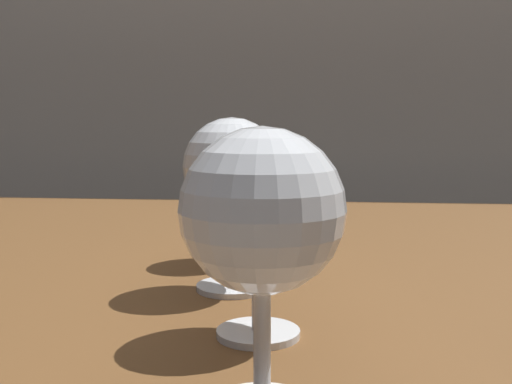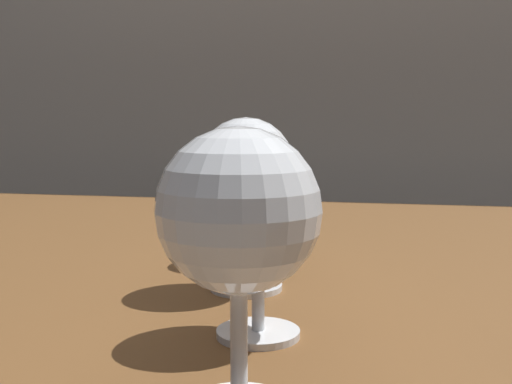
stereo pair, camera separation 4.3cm
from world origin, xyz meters
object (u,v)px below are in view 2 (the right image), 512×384
at_px(wine_glass_pinot, 255,178).
at_px(wine_glass_chardonnay, 239,215).
at_px(wine_glass_rose, 246,171).
at_px(wine_glass_port, 256,208).

bearing_deg(wine_glass_pinot, wine_glass_chardonnay, -79.86).
bearing_deg(wine_glass_rose, wine_glass_port, -74.49).
relative_size(wine_glass_port, wine_glass_pinot, 1.06).
relative_size(wine_glass_rose, wine_glass_pinot, 1.18).
bearing_deg(wine_glass_chardonnay, wine_glass_port, 97.15).
xyz_separation_m(wine_glass_chardonnay, wine_glass_port, (-0.01, 0.12, -0.01)).
bearing_deg(wine_glass_port, wine_glass_pinot, 101.66).
height_order(wine_glass_chardonnay, wine_glass_pinot, wine_glass_chardonnay).
xyz_separation_m(wine_glass_rose, wine_glass_pinot, (-0.01, 0.11, -0.02)).
bearing_deg(wine_glass_pinot, wine_glass_rose, -82.61).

